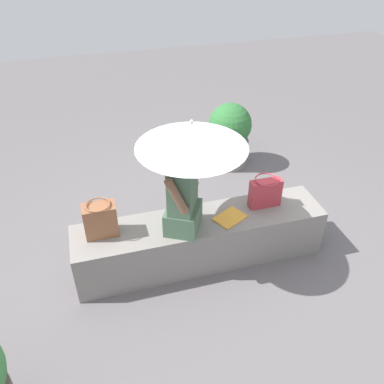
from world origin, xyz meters
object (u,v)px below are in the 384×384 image
(tote_bag_canvas, at_px, (100,220))
(magazine, at_px, (230,218))
(handbag_black, at_px, (265,192))
(parasol, at_px, (192,135))
(planter_near, at_px, (230,134))
(person_seated, at_px, (183,192))

(tote_bag_canvas, relative_size, magazine, 1.16)
(handbag_black, height_order, magazine, handbag_black)
(parasol, xyz_separation_m, magazine, (0.35, -0.04, -0.88))
(parasol, distance_m, tote_bag_canvas, 1.08)
(tote_bag_canvas, bearing_deg, handbag_black, -0.24)
(handbag_black, distance_m, tote_bag_canvas, 1.53)
(handbag_black, relative_size, tote_bag_canvas, 0.93)
(parasol, bearing_deg, handbag_black, 4.79)
(handbag_black, relative_size, magazine, 1.07)
(handbag_black, relative_size, planter_near, 0.36)
(person_seated, bearing_deg, magazine, 0.78)
(person_seated, xyz_separation_m, handbag_black, (0.83, 0.10, -0.24))
(handbag_black, xyz_separation_m, tote_bag_canvas, (-1.53, 0.01, 0.01))
(tote_bag_canvas, xyz_separation_m, magazine, (1.15, -0.10, -0.15))
(tote_bag_canvas, bearing_deg, person_seated, -8.90)
(parasol, relative_size, tote_bag_canvas, 3.14)
(tote_bag_canvas, xyz_separation_m, planter_near, (1.76, 1.57, -0.22))
(person_seated, xyz_separation_m, magazine, (0.45, 0.01, -0.38))
(person_seated, height_order, tote_bag_canvas, person_seated)
(magazine, height_order, planter_near, planter_near)
(handbag_black, bearing_deg, tote_bag_canvas, 179.76)
(parasol, relative_size, handbag_black, 3.39)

